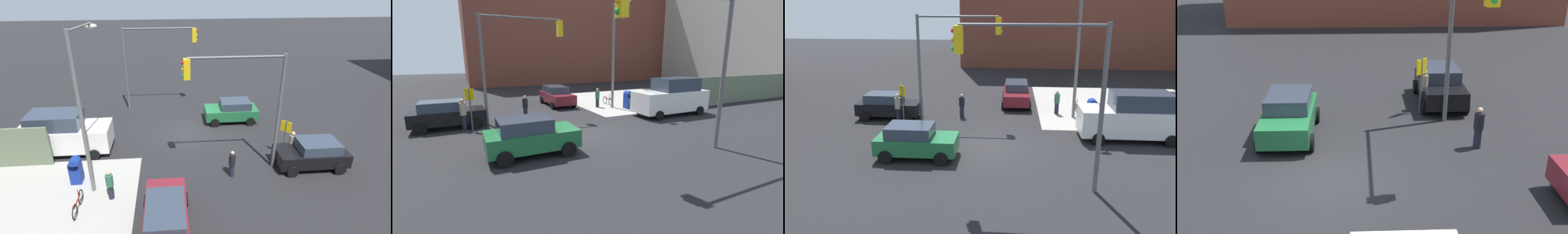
# 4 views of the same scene
# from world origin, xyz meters

# --- Properties ---
(ground_plane) EXTENTS (120.00, 120.00, 0.00)m
(ground_plane) POSITION_xyz_m (0.00, 0.00, 0.00)
(ground_plane) COLOR black
(traffic_signal_nw_corner) EXTENTS (5.18, 0.36, 6.50)m
(traffic_signal_nw_corner) POSITION_xyz_m (-2.54, 4.50, 4.61)
(traffic_signal_nw_corner) COLOR #59595B
(traffic_signal_nw_corner) RESTS_ON ground
(traffic_signal_se_corner) EXTENTS (5.65, 0.36, 6.50)m
(traffic_signal_se_corner) POSITION_xyz_m (2.34, -4.50, 4.64)
(traffic_signal_se_corner) COLOR #59595B
(traffic_signal_se_corner) RESTS_ON ground
(street_lamp_corner) EXTENTS (0.81, 2.64, 8.00)m
(street_lamp_corner) POSITION_xyz_m (5.13, 5.44, 4.70)
(street_lamp_corner) COLOR slate
(street_lamp_corner) RESTS_ON ground
(warning_sign_two_way) EXTENTS (0.48, 0.48, 2.40)m
(warning_sign_two_way) POSITION_xyz_m (-5.40, 3.61, 1.64)
(warning_sign_two_way) COLOR #4C4C4C
(warning_sign_two_way) RESTS_ON ground
(mailbox_blue) EXTENTS (0.56, 0.64, 1.43)m
(mailbox_blue) POSITION_xyz_m (6.20, 5.00, 0.76)
(mailbox_blue) COLOR navy
(mailbox_blue) RESTS_ON ground
(coupe_green) EXTENTS (3.80, 2.02, 1.62)m
(coupe_green) POSITION_xyz_m (-3.34, -1.64, 0.84)
(coupe_green) COLOR #1E6638
(coupe_green) RESTS_ON ground
(hatchback_black) EXTENTS (3.93, 2.02, 1.62)m
(hatchback_black) POSITION_xyz_m (-6.68, 4.66, 0.84)
(hatchback_black) COLOR black
(hatchback_black) RESTS_ON ground
(hatchback_maroon) EXTENTS (2.02, 4.49, 1.62)m
(hatchback_maroon) POSITION_xyz_m (1.52, 8.92, 0.84)
(hatchback_maroon) COLOR maroon
(hatchback_maroon) RESTS_ON ground
(van_white_delivery) EXTENTS (5.40, 2.32, 2.62)m
(van_white_delivery) POSITION_xyz_m (7.68, 1.80, 1.28)
(van_white_delivery) COLOR white
(van_white_delivery) RESTS_ON ground
(pedestrian_crossing) EXTENTS (0.36, 0.36, 1.58)m
(pedestrian_crossing) POSITION_xyz_m (4.20, 6.50, 0.81)
(pedestrian_crossing) COLOR #2D664C
(pedestrian_crossing) RESTS_ON ground
(pedestrian_waiting) EXTENTS (0.36, 0.36, 1.80)m
(pedestrian_waiting) POSITION_xyz_m (-5.80, 3.80, 0.94)
(pedestrian_waiting) COLOR #9E937A
(pedestrian_waiting) RESTS_ON ground
(pedestrian_walking_north) EXTENTS (0.36, 0.36, 1.55)m
(pedestrian_walking_north) POSITION_xyz_m (-2.00, 5.20, 0.80)
(pedestrian_walking_north) COLOR black
(pedestrian_walking_north) RESTS_ON ground
(bicycle_leaning_on_fence) EXTENTS (0.05, 1.75, 0.97)m
(bicycle_leaning_on_fence) POSITION_xyz_m (5.60, 7.20, 0.35)
(bicycle_leaning_on_fence) COLOR black
(bicycle_leaning_on_fence) RESTS_ON ground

